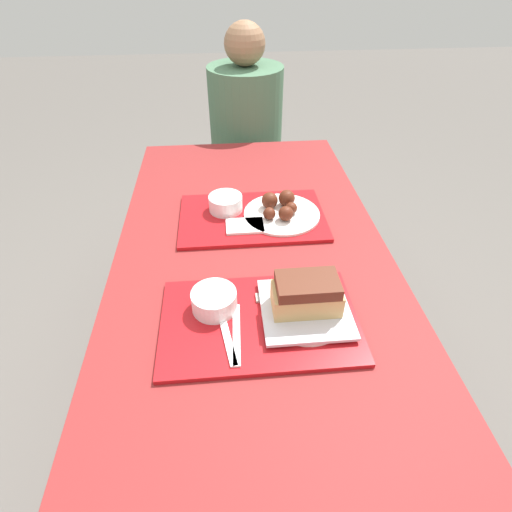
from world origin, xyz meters
TOP-DOWN VIEW (x-y plane):
  - ground_plane at (0.00, 0.00)m, footprint 12.00×12.00m
  - picnic_table at (0.00, 0.00)m, footprint 0.76×1.70m
  - picnic_bench_far at (0.00, 1.07)m, footprint 0.72×0.28m
  - tray_near at (-0.01, -0.15)m, footprint 0.44×0.29m
  - tray_far at (0.01, 0.27)m, footprint 0.44×0.29m
  - bowl_coleslaw_near at (-0.11, -0.11)m, footprint 0.10×0.10m
  - brisket_sandwich_plate at (0.10, -0.14)m, footprint 0.20×0.20m
  - plastic_fork_near at (-0.08, -0.19)m, footprint 0.04×0.17m
  - plastic_knife_near at (-0.06, -0.19)m, footprint 0.02×0.17m
  - condiment_packet at (0.01, -0.09)m, footprint 0.04×0.03m
  - bowl_coleslaw_far at (-0.07, 0.31)m, footprint 0.10×0.10m
  - wings_plate_far at (0.10, 0.28)m, footprint 0.23×0.23m
  - napkin_far at (-0.01, 0.22)m, footprint 0.11×0.08m
  - person_seated_across at (0.05, 1.07)m, footprint 0.33×0.33m

SIDE VIEW (x-z plane):
  - ground_plane at x=0.00m, z-range 0.00..0.00m
  - picnic_bench_far at x=0.00m, z-range 0.15..0.59m
  - picnic_table at x=0.00m, z-range 0.27..1.02m
  - person_seated_across at x=0.05m, z-range 0.39..1.11m
  - tray_near at x=-0.01m, z-range 0.74..0.75m
  - tray_far at x=0.01m, z-range 0.74..0.75m
  - plastic_fork_near at x=-0.08m, z-range 0.75..0.76m
  - plastic_knife_near at x=-0.06m, z-range 0.75..0.76m
  - condiment_packet at x=0.01m, z-range 0.75..0.76m
  - napkin_far at x=-0.01m, z-range 0.75..0.76m
  - wings_plate_far at x=0.10m, z-range 0.74..0.80m
  - bowl_coleslaw_near at x=-0.11m, z-range 0.76..0.81m
  - bowl_coleslaw_far at x=-0.07m, z-range 0.76..0.81m
  - brisket_sandwich_plate at x=0.10m, z-range 0.74..0.84m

